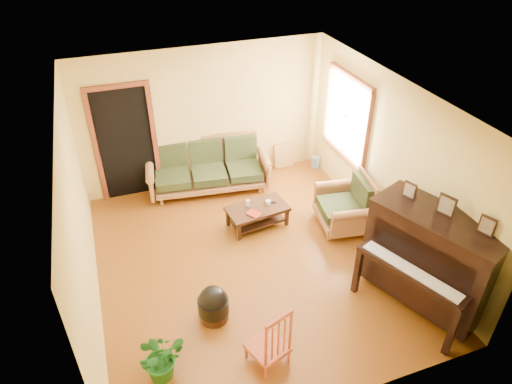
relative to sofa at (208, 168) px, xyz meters
name	(u,v)px	position (x,y,z in m)	size (l,w,h in m)	color
floor	(251,260)	(0.09, -2.13, -0.47)	(5.00, 5.00, 0.00)	#5B2E0C
doorway	(126,144)	(-1.36, 0.35, 0.55)	(1.08, 0.16, 2.05)	black
window	(347,116)	(2.30, -0.83, 1.03)	(0.12, 1.36, 1.46)	white
sofa	(208,168)	(0.00, 0.00, 0.00)	(2.19, 0.92, 0.94)	#925D35
coffee_table	(257,216)	(0.47, -1.34, -0.29)	(1.00, 0.54, 0.36)	black
armchair	(343,203)	(1.80, -1.83, -0.01)	(0.88, 0.93, 0.93)	#925D35
piano	(429,261)	(2.01, -3.68, 0.25)	(0.96, 1.63, 1.44)	black
footstool	(213,307)	(-0.75, -3.03, -0.28)	(0.41, 0.41, 0.39)	black
red_chair	(268,335)	(-0.32, -3.87, -0.02)	(0.42, 0.46, 0.91)	#9C371C
leaning_frame	(284,155)	(1.64, 0.28, -0.20)	(0.40, 0.09, 0.54)	gold
ceramic_crock	(315,162)	(2.24, 0.06, -0.36)	(0.18, 0.18, 0.23)	#3559A0
potted_plant	(161,357)	(-1.54, -3.64, -0.16)	(0.55, 0.48, 0.61)	#195A1A
book	(251,216)	(0.29, -1.55, -0.10)	(0.17, 0.23, 0.02)	maroon
candle	(248,203)	(0.34, -1.25, -0.05)	(0.07, 0.07, 0.11)	silver
glass_jar	(268,202)	(0.68, -1.30, -0.08)	(0.09, 0.09, 0.06)	silver
remote	(271,202)	(0.74, -1.28, -0.10)	(0.17, 0.04, 0.02)	black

